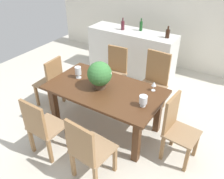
# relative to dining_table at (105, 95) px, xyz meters

# --- Properties ---
(ground_plane) EXTENTS (7.04, 7.04, 0.00)m
(ground_plane) POSITION_rel_dining_table_xyz_m (0.00, 0.21, -0.62)
(ground_plane) COLOR beige
(back_wall) EXTENTS (6.40, 0.10, 2.60)m
(back_wall) POSITION_rel_dining_table_xyz_m (0.00, 2.81, 0.68)
(back_wall) COLOR silver
(back_wall) RESTS_ON ground
(dining_table) EXTENTS (1.75, 0.99, 0.74)m
(dining_table) POSITION_rel_dining_table_xyz_m (0.00, 0.00, 0.00)
(dining_table) COLOR #4C2D19
(dining_table) RESTS_ON ground
(chair_head_end) EXTENTS (0.42, 0.43, 0.94)m
(chair_head_end) POSITION_rel_dining_table_xyz_m (-1.14, 0.00, -0.10)
(chair_head_end) COLOR olive
(chair_head_end) RESTS_ON ground
(chair_near_right) EXTENTS (0.49, 0.50, 0.95)m
(chair_near_right) POSITION_rel_dining_table_xyz_m (0.38, -0.95, -0.10)
(chair_near_right) COLOR olive
(chair_near_right) RESTS_ON ground
(chair_far_right) EXTENTS (0.49, 0.47, 1.04)m
(chair_far_right) POSITION_rel_dining_table_xyz_m (0.40, 0.96, -0.05)
(chair_far_right) COLOR olive
(chair_far_right) RESTS_ON ground
(chair_near_left) EXTENTS (0.45, 0.43, 0.92)m
(chair_near_left) POSITION_rel_dining_table_xyz_m (-0.40, -0.94, -0.11)
(chair_near_left) COLOR olive
(chair_near_left) RESTS_ON ground
(chair_far_left) EXTENTS (0.46, 0.48, 0.96)m
(chair_far_left) POSITION_rel_dining_table_xyz_m (-0.40, 0.95, -0.10)
(chair_far_left) COLOR olive
(chair_far_left) RESTS_ON ground
(chair_foot_end) EXTENTS (0.45, 0.45, 0.96)m
(chair_foot_end) POSITION_rel_dining_table_xyz_m (1.13, 0.01, -0.10)
(chair_foot_end) COLOR olive
(chair_foot_end) RESTS_ON ground
(flower_centerpiece) EXTENTS (0.36, 0.36, 0.42)m
(flower_centerpiece) POSITION_rel_dining_table_xyz_m (-0.07, -0.02, 0.35)
(flower_centerpiece) COLOR #4C3828
(flower_centerpiece) RESTS_ON dining_table
(crystal_vase_left) EXTENTS (0.11, 0.11, 0.16)m
(crystal_vase_left) POSITION_rel_dining_table_xyz_m (0.68, -0.10, 0.22)
(crystal_vase_left) COLOR silver
(crystal_vase_left) RESTS_ON dining_table
(crystal_vase_center_near) EXTENTS (0.10, 0.10, 0.19)m
(crystal_vase_center_near) POSITION_rel_dining_table_xyz_m (-0.54, 0.04, 0.24)
(crystal_vase_center_near) COLOR silver
(crystal_vase_center_near) RESTS_ON dining_table
(crystal_vase_right) EXTENTS (0.09, 0.09, 0.21)m
(crystal_vase_right) POSITION_rel_dining_table_xyz_m (-0.23, 0.30, 0.25)
(crystal_vase_right) COLOR silver
(crystal_vase_right) RESTS_ON dining_table
(wine_glass) EXTENTS (0.07, 0.07, 0.15)m
(wine_glass) POSITION_rel_dining_table_xyz_m (0.64, 0.34, 0.23)
(wine_glass) COLOR silver
(wine_glass) RESTS_ON dining_table
(kitchen_counter) EXTENTS (1.93, 0.58, 0.98)m
(kitchen_counter) POSITION_rel_dining_table_xyz_m (-0.56, 1.89, -0.13)
(kitchen_counter) COLOR silver
(kitchen_counter) RESTS_ON ground
(wine_bottle_clear) EXTENTS (0.08, 0.08, 0.23)m
(wine_bottle_clear) POSITION_rel_dining_table_xyz_m (0.21, 1.90, 0.45)
(wine_bottle_clear) COLOR black
(wine_bottle_clear) RESTS_ON kitchen_counter
(wine_bottle_dark) EXTENTS (0.07, 0.07, 0.26)m
(wine_bottle_dark) POSITION_rel_dining_table_xyz_m (-0.78, 1.86, 0.46)
(wine_bottle_dark) COLOR #511E28
(wine_bottle_dark) RESTS_ON kitchen_counter
(wine_bottle_tall) EXTENTS (0.06, 0.06, 0.26)m
(wine_bottle_tall) POSITION_rel_dining_table_xyz_m (-0.42, 2.01, 0.47)
(wine_bottle_tall) COLOR #194C1E
(wine_bottle_tall) RESTS_ON kitchen_counter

